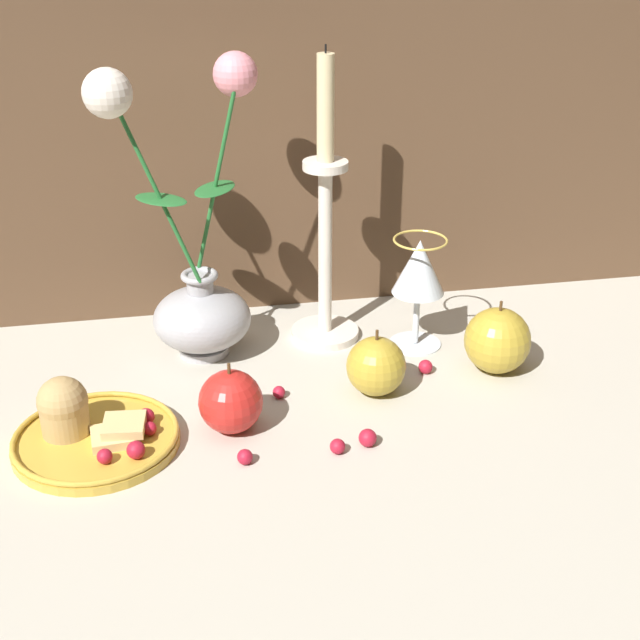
{
  "coord_description": "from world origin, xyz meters",
  "views": [
    {
      "loc": [
        -0.13,
        -0.9,
        0.55
      ],
      "look_at": [
        0.03,
        -0.02,
        0.1
      ],
      "focal_mm": 50.0,
      "sensor_mm": 36.0,
      "label": 1
    }
  ],
  "objects_px": {
    "plate_with_pastries": "(88,429)",
    "vase": "(196,276)",
    "apple_at_table_edge": "(498,341)",
    "apple_beside_vase": "(231,402)",
    "apple_near_glass": "(376,366)",
    "wine_glass": "(419,272)",
    "candlestick": "(325,238)"
  },
  "relations": [
    {
      "from": "vase",
      "to": "apple_beside_vase",
      "type": "distance_m",
      "value": 0.2
    },
    {
      "from": "vase",
      "to": "apple_beside_vase",
      "type": "height_order",
      "value": "vase"
    },
    {
      "from": "apple_near_glass",
      "to": "apple_at_table_edge",
      "type": "relative_size",
      "value": 0.88
    },
    {
      "from": "vase",
      "to": "apple_at_table_edge",
      "type": "bearing_deg",
      "value": -17.48
    },
    {
      "from": "vase",
      "to": "plate_with_pastries",
      "type": "bearing_deg",
      "value": -125.69
    },
    {
      "from": "plate_with_pastries",
      "to": "apple_near_glass",
      "type": "height_order",
      "value": "apple_near_glass"
    },
    {
      "from": "wine_glass",
      "to": "apple_near_glass",
      "type": "height_order",
      "value": "wine_glass"
    },
    {
      "from": "apple_beside_vase",
      "to": "apple_at_table_edge",
      "type": "distance_m",
      "value": 0.34
    },
    {
      "from": "wine_glass",
      "to": "candlestick",
      "type": "relative_size",
      "value": 0.39
    },
    {
      "from": "plate_with_pastries",
      "to": "candlestick",
      "type": "xyz_separation_m",
      "value": [
        0.29,
        0.2,
        0.12
      ]
    },
    {
      "from": "wine_glass",
      "to": "vase",
      "type": "bearing_deg",
      "value": 174.29
    },
    {
      "from": "plate_with_pastries",
      "to": "apple_near_glass",
      "type": "relative_size",
      "value": 2.16
    },
    {
      "from": "candlestick",
      "to": "apple_near_glass",
      "type": "height_order",
      "value": "candlestick"
    },
    {
      "from": "apple_beside_vase",
      "to": "candlestick",
      "type": "bearing_deg",
      "value": 54.29
    },
    {
      "from": "apple_at_table_edge",
      "to": "vase",
      "type": "bearing_deg",
      "value": 162.52
    },
    {
      "from": "vase",
      "to": "apple_near_glass",
      "type": "distance_m",
      "value": 0.25
    },
    {
      "from": "vase",
      "to": "plate_with_pastries",
      "type": "height_order",
      "value": "vase"
    },
    {
      "from": "vase",
      "to": "apple_at_table_edge",
      "type": "xyz_separation_m",
      "value": [
        0.35,
        -0.11,
        -0.07
      ]
    },
    {
      "from": "wine_glass",
      "to": "apple_beside_vase",
      "type": "bearing_deg",
      "value": -148.68
    },
    {
      "from": "plate_with_pastries",
      "to": "apple_beside_vase",
      "type": "relative_size",
      "value": 2.15
    },
    {
      "from": "plate_with_pastries",
      "to": "apple_at_table_edge",
      "type": "xyz_separation_m",
      "value": [
        0.48,
        0.07,
        0.02
      ]
    },
    {
      "from": "plate_with_pastries",
      "to": "wine_glass",
      "type": "bearing_deg",
      "value": 20.88
    },
    {
      "from": "apple_near_glass",
      "to": "apple_at_table_edge",
      "type": "height_order",
      "value": "apple_at_table_edge"
    },
    {
      "from": "wine_glass",
      "to": "apple_at_table_edge",
      "type": "height_order",
      "value": "wine_glass"
    },
    {
      "from": "vase",
      "to": "wine_glass",
      "type": "distance_m",
      "value": 0.28
    },
    {
      "from": "plate_with_pastries",
      "to": "vase",
      "type": "bearing_deg",
      "value": 54.31
    },
    {
      "from": "apple_near_glass",
      "to": "apple_at_table_edge",
      "type": "bearing_deg",
      "value": 8.39
    },
    {
      "from": "vase",
      "to": "candlestick",
      "type": "bearing_deg",
      "value": 5.66
    },
    {
      "from": "wine_glass",
      "to": "apple_near_glass",
      "type": "distance_m",
      "value": 0.15
    },
    {
      "from": "apple_near_glass",
      "to": "candlestick",
      "type": "bearing_deg",
      "value": 101.85
    },
    {
      "from": "vase",
      "to": "candlestick",
      "type": "xyz_separation_m",
      "value": [
        0.16,
        0.02,
        0.03
      ]
    },
    {
      "from": "apple_near_glass",
      "to": "apple_at_table_edge",
      "type": "xyz_separation_m",
      "value": [
        0.16,
        0.02,
        0.01
      ]
    }
  ]
}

